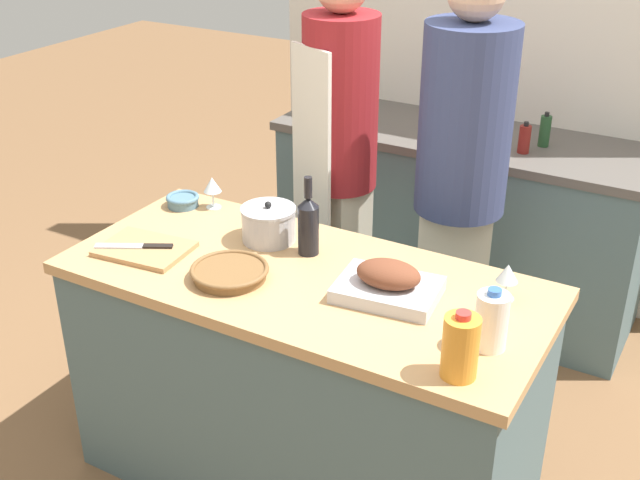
{
  "coord_description": "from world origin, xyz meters",
  "views": [
    {
      "loc": [
        1.17,
        -1.93,
        2.14
      ],
      "look_at": [
        0.0,
        0.11,
        0.94
      ],
      "focal_mm": 45.0,
      "sensor_mm": 36.0,
      "label": 1
    }
  ],
  "objects_px": {
    "condiment_bottle_tall": "(330,95)",
    "condiment_bottle_extra": "(545,131)",
    "wine_bottle_green": "(308,224)",
    "person_cook_aproned": "(339,153)",
    "condiment_bottle_short": "(524,139)",
    "wicker_basket": "(230,272)",
    "stock_pot": "(269,224)",
    "roasting_pan": "(388,283)",
    "knife_chef": "(137,246)",
    "person_cook_guest": "(461,177)",
    "juice_jug": "(460,347)",
    "milk_jug": "(491,321)",
    "wine_glass_left": "(507,274)",
    "mixing_bowl": "(183,200)",
    "wine_glass_right": "(212,186)",
    "cutting_board": "(145,249)"
  },
  "relations": [
    {
      "from": "roasting_pan",
      "to": "condiment_bottle_tall",
      "type": "height_order",
      "value": "condiment_bottle_tall"
    },
    {
      "from": "wicker_basket",
      "to": "roasting_pan",
      "type": "bearing_deg",
      "value": 17.0
    },
    {
      "from": "stock_pot",
      "to": "milk_jug",
      "type": "xyz_separation_m",
      "value": [
        0.89,
        -0.25,
        0.02
      ]
    },
    {
      "from": "juice_jug",
      "to": "wine_bottle_green",
      "type": "relative_size",
      "value": 0.7
    },
    {
      "from": "condiment_bottle_extra",
      "to": "person_cook_aproned",
      "type": "xyz_separation_m",
      "value": [
        -0.65,
        -0.71,
        0.01
      ]
    },
    {
      "from": "knife_chef",
      "to": "person_cook_guest",
      "type": "height_order",
      "value": "person_cook_guest"
    },
    {
      "from": "cutting_board",
      "to": "wine_glass_right",
      "type": "distance_m",
      "value": 0.42
    },
    {
      "from": "milk_jug",
      "to": "wine_glass_right",
      "type": "distance_m",
      "value": 1.28
    },
    {
      "from": "condiment_bottle_tall",
      "to": "condiment_bottle_extra",
      "type": "bearing_deg",
      "value": -0.19
    },
    {
      "from": "cutting_board",
      "to": "stock_pot",
      "type": "bearing_deg",
      "value": 41.54
    },
    {
      "from": "condiment_bottle_tall",
      "to": "wine_bottle_green",
      "type": "bearing_deg",
      "value": -63.73
    },
    {
      "from": "wicker_basket",
      "to": "milk_jug",
      "type": "distance_m",
      "value": 0.85
    },
    {
      "from": "roasting_pan",
      "to": "wine_glass_left",
      "type": "distance_m",
      "value": 0.36
    },
    {
      "from": "stock_pot",
      "to": "condiment_bottle_tall",
      "type": "relative_size",
      "value": 1.22
    },
    {
      "from": "juice_jug",
      "to": "wine_glass_right",
      "type": "xyz_separation_m",
      "value": [
        -1.19,
        0.54,
        0.0
      ]
    },
    {
      "from": "roasting_pan",
      "to": "knife_chef",
      "type": "relative_size",
      "value": 1.36
    },
    {
      "from": "person_cook_guest",
      "to": "condiment_bottle_extra",
      "type": "bearing_deg",
      "value": 63.72
    },
    {
      "from": "condiment_bottle_tall",
      "to": "wicker_basket",
      "type": "bearing_deg",
      "value": -71.78
    },
    {
      "from": "wine_bottle_green",
      "to": "condiment_bottle_extra",
      "type": "xyz_separation_m",
      "value": [
        0.42,
        1.34,
        -0.01
      ]
    },
    {
      "from": "condiment_bottle_tall",
      "to": "condiment_bottle_extra",
      "type": "xyz_separation_m",
      "value": [
        1.09,
        -0.0,
        -0.0
      ]
    },
    {
      "from": "milk_jug",
      "to": "condiment_bottle_tall",
      "type": "relative_size",
      "value": 1.17
    },
    {
      "from": "wicker_basket",
      "to": "person_cook_guest",
      "type": "distance_m",
      "value": 1.01
    },
    {
      "from": "milk_jug",
      "to": "person_cook_guest",
      "type": "xyz_separation_m",
      "value": [
        -0.42,
        0.86,
        0.03
      ]
    },
    {
      "from": "wine_glass_right",
      "to": "condiment_bottle_extra",
      "type": "bearing_deg",
      "value": 52.55
    },
    {
      "from": "wine_bottle_green",
      "to": "person_cook_aproned",
      "type": "bearing_deg",
      "value": 109.74
    },
    {
      "from": "condiment_bottle_extra",
      "to": "person_cook_guest",
      "type": "bearing_deg",
      "value": -99.64
    },
    {
      "from": "stock_pot",
      "to": "mixing_bowl",
      "type": "height_order",
      "value": "stock_pot"
    },
    {
      "from": "wine_glass_left",
      "to": "wine_glass_right",
      "type": "bearing_deg",
      "value": 175.08
    },
    {
      "from": "milk_jug",
      "to": "condiment_bottle_extra",
      "type": "bearing_deg",
      "value": 100.7
    },
    {
      "from": "wicker_basket",
      "to": "stock_pot",
      "type": "relative_size",
      "value": 1.31
    },
    {
      "from": "knife_chef",
      "to": "person_cook_aproned",
      "type": "bearing_deg",
      "value": 72.7
    },
    {
      "from": "mixing_bowl",
      "to": "juice_jug",
      "type": "distance_m",
      "value": 1.4
    },
    {
      "from": "stock_pot",
      "to": "condiment_bottle_short",
      "type": "height_order",
      "value": "condiment_bottle_short"
    },
    {
      "from": "condiment_bottle_extra",
      "to": "person_cook_guest",
      "type": "height_order",
      "value": "person_cook_guest"
    },
    {
      "from": "juice_jug",
      "to": "wine_glass_left",
      "type": "distance_m",
      "value": 0.44
    },
    {
      "from": "wine_glass_left",
      "to": "wicker_basket",
      "type": "bearing_deg",
      "value": -158.77
    },
    {
      "from": "wicker_basket",
      "to": "juice_jug",
      "type": "xyz_separation_m",
      "value": [
        0.82,
        -0.12,
        0.07
      ]
    },
    {
      "from": "milk_jug",
      "to": "knife_chef",
      "type": "bearing_deg",
      "value": -177.69
    },
    {
      "from": "stock_pot",
      "to": "wine_glass_left",
      "type": "distance_m",
      "value": 0.85
    },
    {
      "from": "roasting_pan",
      "to": "wine_glass_left",
      "type": "bearing_deg",
      "value": 27.26
    },
    {
      "from": "milk_jug",
      "to": "person_cook_guest",
      "type": "bearing_deg",
      "value": 115.89
    },
    {
      "from": "mixing_bowl",
      "to": "knife_chef",
      "type": "distance_m",
      "value": 0.39
    },
    {
      "from": "wicker_basket",
      "to": "condiment_bottle_short",
      "type": "distance_m",
      "value": 1.58
    },
    {
      "from": "wine_glass_right",
      "to": "person_cook_aproned",
      "type": "bearing_deg",
      "value": 60.89
    },
    {
      "from": "stock_pot",
      "to": "knife_chef",
      "type": "xyz_separation_m",
      "value": [
        -0.34,
        -0.3,
        -0.04
      ]
    },
    {
      "from": "condiment_bottle_tall",
      "to": "person_cook_guest",
      "type": "bearing_deg",
      "value": -36.63
    },
    {
      "from": "wicker_basket",
      "to": "juice_jug",
      "type": "height_order",
      "value": "juice_jug"
    },
    {
      "from": "wine_glass_left",
      "to": "person_cook_guest",
      "type": "bearing_deg",
      "value": 122.41
    },
    {
      "from": "person_cook_aproned",
      "to": "condiment_bottle_short",
      "type": "bearing_deg",
      "value": 68.1
    },
    {
      "from": "mixing_bowl",
      "to": "condiment_bottle_tall",
      "type": "relative_size",
      "value": 0.81
    }
  ]
}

